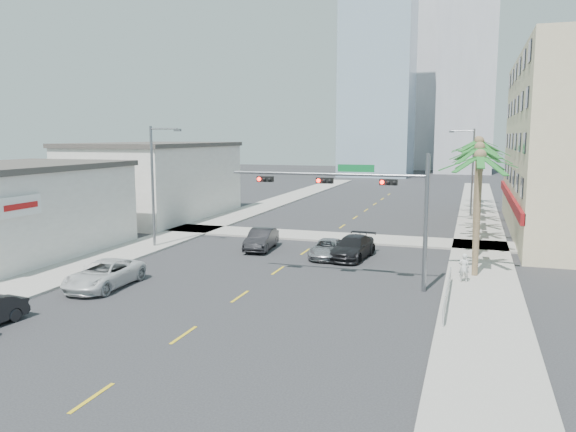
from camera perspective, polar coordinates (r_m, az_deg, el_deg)
The scene contains 26 objects.
ground at distance 26.13m, azimuth -8.41°, elevation -10.45°, with size 260.00×260.00×0.00m, color #262628.
sidewalk_right at distance 42.89m, azimuth 18.95°, elevation -3.34°, with size 4.00×120.00×0.15m, color gray.
sidewalk_left at distance 48.77m, azimuth -10.51°, elevation -1.68°, with size 4.00×120.00×0.15m, color gray.
sidewalk_cross at distance 46.23m, azimuth 3.89°, elevation -2.10°, with size 80.00×4.00×0.15m, color gray.
building_left_near at distance 42.98m, azimuth -26.67°, elevation 0.21°, with size 10.00×16.00×6.00m, color beige.
building_left_far at distance 58.95m, azimuth -13.27°, elevation 3.37°, with size 11.00×18.00×7.20m, color beige.
tower_far_left at distance 119.69m, azimuth 9.18°, elevation 15.60°, with size 14.00×14.00×48.00m, color #99B2C6.
tower_far_right at distance 133.87m, azimuth 17.86°, elevation 17.11°, with size 12.00×12.00×60.00m, color #ADADB2.
tower_far_center at distance 148.32m, azimuth 13.01°, elevation 12.87°, with size 16.00×16.00×42.00m, color #ADADB2.
traffic_signal_mast at distance 30.70m, azimuth 7.92°, elevation 2.03°, with size 11.12×0.54×7.20m.
palm_tree_0 at distance 34.11m, azimuth 18.94°, elevation 5.68°, with size 4.80×4.80×7.80m.
palm_tree_1 at distance 39.30m, azimuth 18.90°, elevation 6.46°, with size 4.80×4.80×8.16m.
palm_tree_2 at distance 44.49m, azimuth 18.86°, elevation 7.06°, with size 4.80×4.80×8.52m.
palm_tree_3 at distance 49.70m, azimuth 18.78°, elevation 6.33°, with size 4.80×4.80×7.80m.
palm_tree_4 at distance 54.89m, azimuth 18.76°, elevation 6.83°, with size 4.80×4.80×8.16m.
palm_tree_5 at distance 60.09m, azimuth 18.75°, elevation 7.24°, with size 4.80×4.80×8.52m.
palm_tree_6 at distance 65.30m, azimuth 18.70°, elevation 6.67°, with size 4.80×4.80×7.80m.
palm_tree_7 at distance 70.49m, azimuth 18.69°, elevation 7.03°, with size 4.80×4.80×8.16m.
streetlight_left at distance 42.51m, azimuth -13.38°, elevation 3.57°, with size 2.55×0.25×9.00m.
streetlight_right at distance 60.17m, azimuth 18.06°, elevation 4.67°, with size 2.55×0.25×9.00m.
guardrail at distance 29.12m, azimuth 15.88°, elevation -7.34°, with size 0.08×8.08×1.00m.
car_parked_far at distance 32.62m, azimuth -18.18°, elevation -5.65°, with size 2.45×5.32×1.48m, color silver.
car_lane_left at distance 41.22m, azimuth -2.73°, elevation -2.38°, with size 1.62×4.64×1.53m, color black.
car_lane_center at distance 38.63m, azimuth 4.05°, elevation -3.32°, with size 2.07×4.48×1.24m, color #A2A1A6.
car_lane_right at distance 38.52m, azimuth 6.58°, elevation -3.18°, with size 2.12×5.23×1.52m, color black.
pedestrian at distance 33.10m, azimuth 17.43°, elevation -5.03°, with size 0.59×0.39×1.62m, color silver.
Camera 1 is at (11.24, -22.08, 8.30)m, focal length 35.00 mm.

